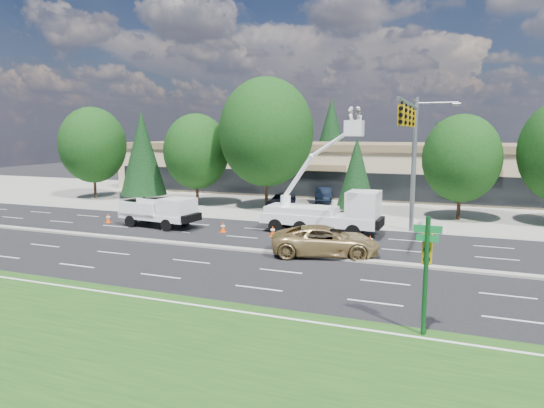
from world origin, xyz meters
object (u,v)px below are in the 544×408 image
at_px(signal_mast, 412,143).
at_px(utility_pickup, 162,215).
at_px(bucket_truck, 330,208).
at_px(minivan, 325,241).
at_px(street_sign_pole, 426,263).

xyz_separation_m(signal_mast, utility_pickup, (-16.67, -2.89, -5.17)).
bearing_deg(bucket_truck, minivan, -76.34).
height_order(utility_pickup, minivan, utility_pickup).
relative_size(street_sign_pole, utility_pickup, 0.69).
bearing_deg(bucket_truck, signal_mast, 11.31).
height_order(street_sign_pole, utility_pickup, street_sign_pole).
bearing_deg(minivan, bucket_truck, -3.44).
height_order(street_sign_pole, minivan, street_sign_pole).
bearing_deg(minivan, street_sign_pole, -162.88).
bearing_deg(street_sign_pole, utility_pickup, 146.04).
relative_size(signal_mast, street_sign_pole, 2.54).
distance_m(street_sign_pole, utility_pickup, 22.52).
bearing_deg(signal_mast, minivan, -120.57).
xyz_separation_m(signal_mast, minivan, (-3.81, -6.44, -5.24)).
distance_m(signal_mast, utility_pickup, 17.69).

